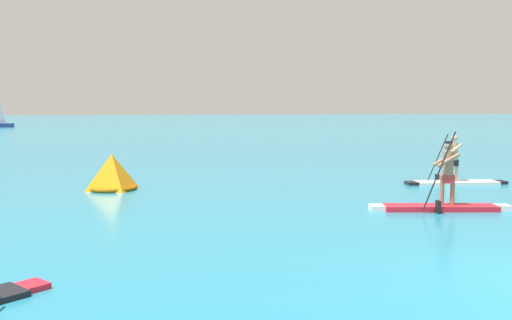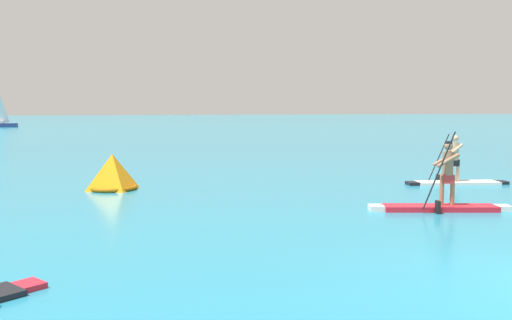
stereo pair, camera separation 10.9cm
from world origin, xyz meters
name	(u,v)px [view 1 (the left image)]	position (x,y,z in m)	size (l,w,h in m)	color
paddleboarder_mid_center	(441,197)	(1.93, 5.58, 0.33)	(3.46, 1.44, 2.00)	red
paddleboarder_far_right	(455,175)	(5.33, 9.43, 0.31)	(3.45, 1.31, 1.72)	white
race_marker_buoy	(112,174)	(-5.71, 11.67, 0.50)	(1.57, 1.57, 1.12)	orange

